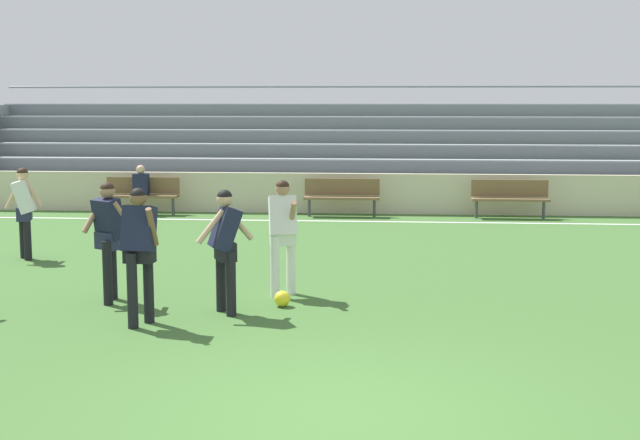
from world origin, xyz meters
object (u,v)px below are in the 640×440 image
(bench_far_right, at_px, (342,194))
(spectator_seated, at_px, (141,186))
(player_dark_wide_right, at_px, (139,244))
(bench_near_bin, at_px, (142,192))
(player_white_challenging, at_px, (24,205))
(soccer_ball, at_px, (282,299))
(bench_far_left, at_px, (510,195))
(player_dark_on_ball, at_px, (225,241))
(player_dark_trailing_run, at_px, (109,231))
(bleacher_stand, at_px, (418,149))
(player_white_dropping_back, at_px, (283,227))

(bench_far_right, xyz_separation_m, spectator_seated, (-4.88, -0.12, 0.16))
(spectator_seated, relative_size, player_dark_wide_right, 0.70)
(bench_near_bin, bearing_deg, player_white_challenging, -93.31)
(player_white_challenging, bearing_deg, soccer_ball, -32.84)
(bench_far_left, height_order, player_dark_wide_right, player_dark_wide_right)
(bench_far_right, distance_m, player_dark_on_ball, 9.78)
(player_dark_trailing_run, height_order, soccer_ball, player_dark_trailing_run)
(bleacher_stand, bearing_deg, player_white_challenging, -125.56)
(player_dark_trailing_run, bearing_deg, bench_far_left, 54.01)
(bench_far_left, bearing_deg, spectator_seated, -179.25)
(player_dark_trailing_run, bearing_deg, player_white_challenging, 129.19)
(bench_far_right, bearing_deg, player_dark_on_ball, -95.78)
(spectator_seated, height_order, player_dark_wide_right, player_dark_wide_right)
(bleacher_stand, distance_m, bench_far_right, 4.44)
(bench_near_bin, xyz_separation_m, player_dark_trailing_run, (2.17, -9.19, 0.45))
(spectator_seated, xyz_separation_m, player_white_dropping_back, (4.51, -8.48, 0.29))
(bleacher_stand, xyz_separation_m, spectator_seated, (-6.80, -4.03, -0.69))
(player_dark_on_ball, height_order, player_dark_wide_right, player_dark_wide_right)
(bleacher_stand, bearing_deg, spectator_seated, -149.37)
(spectator_seated, bearing_deg, bench_far_right, 1.36)
(player_white_challenging, relative_size, player_white_dropping_back, 0.97)
(bench_near_bin, xyz_separation_m, bench_far_right, (4.88, 0.00, 0.00))
(player_dark_on_ball, distance_m, player_dark_wide_right, 1.17)
(bleacher_stand, relative_size, player_dark_wide_right, 14.87)
(bench_near_bin, xyz_separation_m, player_dark_on_ball, (3.89, -9.72, 0.43))
(bench_far_right, height_order, player_dark_trailing_run, player_dark_trailing_run)
(bench_far_right, height_order, bench_far_left, same)
(player_white_challenging, bearing_deg, player_dark_trailing_run, -50.81)
(bench_far_right, distance_m, player_dark_wide_right, 10.60)
(bench_near_bin, height_order, bench_far_left, same)
(bench_far_right, xyz_separation_m, soccer_ball, (-0.30, -9.28, -0.44))
(spectator_seated, distance_m, soccer_ball, 10.27)
(bench_far_left, xyz_separation_m, player_dark_trailing_run, (-6.68, -9.19, 0.45))
(bench_near_bin, relative_size, player_white_dropping_back, 1.08)
(player_white_challenging, xyz_separation_m, player_dark_trailing_run, (2.52, -3.10, 0.04))
(spectator_seated, bearing_deg, soccer_ball, -63.45)
(bench_far_right, xyz_separation_m, player_white_challenging, (-5.23, -6.10, 0.41))
(bleacher_stand, relative_size, bench_near_bin, 14.23)
(soccer_ball, bearing_deg, bleacher_stand, 80.44)
(spectator_seated, height_order, soccer_ball, spectator_seated)
(bleacher_stand, xyz_separation_m, player_white_dropping_back, (-2.30, -12.51, -0.41))
(player_white_dropping_back, bearing_deg, bench_far_right, 87.54)
(player_dark_wide_right, bearing_deg, player_white_dropping_back, 49.35)
(spectator_seated, relative_size, soccer_ball, 5.50)
(player_dark_trailing_run, bearing_deg, bench_near_bin, 103.28)
(bench_far_right, relative_size, soccer_ball, 8.18)
(bench_far_left, xyz_separation_m, spectator_seated, (-8.85, -0.12, 0.16))
(player_white_dropping_back, relative_size, soccer_ball, 7.56)
(bench_near_bin, bearing_deg, player_dark_on_ball, -68.17)
(bench_far_left, height_order, spectator_seated, spectator_seated)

